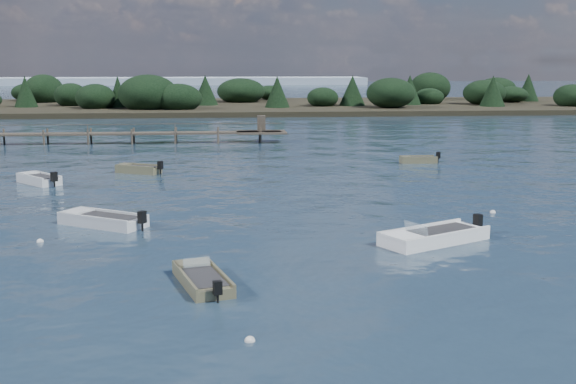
{
  "coord_description": "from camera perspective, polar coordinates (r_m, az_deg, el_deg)",
  "views": [
    {
      "loc": [
        -0.08,
        -25.32,
        8.22
      ],
      "look_at": [
        3.57,
        14.0,
        1.0
      ],
      "focal_mm": 45.0,
      "sensor_mm": 36.0,
      "label": 1
    }
  ],
  "objects": [
    {
      "name": "dinghy_mid_grey",
      "position": [
        37.65,
        -14.42,
        -2.32
      ],
      "size": [
        4.74,
        3.89,
        1.24
      ],
      "color": "silver",
      "rests_on": "ground"
    },
    {
      "name": "dinghy_mid_white_a",
      "position": [
        33.77,
        11.44,
        -3.64
      ],
      "size": [
        5.54,
        4.18,
        1.32
      ],
      "color": "white",
      "rests_on": "ground"
    },
    {
      "name": "buoy_d",
      "position": [
        41.05,
        15.88,
        -1.59
      ],
      "size": [
        0.32,
        0.32,
        0.32
      ],
      "primitive_type": "sphere",
      "color": "silver",
      "rests_on": "ground"
    },
    {
      "name": "ground",
      "position": [
        85.71,
        -5.24,
        4.81
      ],
      "size": [
        400.0,
        400.0,
        0.0
      ],
      "primitive_type": "plane",
      "color": "#172635",
      "rests_on": "ground"
    },
    {
      "name": "tender_far_white",
      "position": [
        54.52,
        -11.72,
        1.66
      ],
      "size": [
        3.64,
        2.58,
        1.25
      ],
      "color": "#6F6A4A",
      "rests_on": "ground"
    },
    {
      "name": "jetty",
      "position": [
        76.79,
        -21.73,
        4.22
      ],
      "size": [
        64.5,
        3.2,
        3.4
      ],
      "color": "#463E33",
      "rests_on": "ground"
    },
    {
      "name": "buoy_b",
      "position": [
        34.22,
        11.87,
        -3.76
      ],
      "size": [
        0.32,
        0.32,
        0.32
      ],
      "primitive_type": "sphere",
      "color": "silver",
      "rests_on": "ground"
    },
    {
      "name": "tender_far_grey_b",
      "position": [
        59.7,
        10.26,
        2.43
      ],
      "size": [
        3.26,
        1.2,
        1.12
      ],
      "color": "#6F6A4A",
      "rests_on": "ground"
    },
    {
      "name": "buoy_a",
      "position": [
        21.9,
        -3.04,
        -11.69
      ],
      "size": [
        0.32,
        0.32,
        0.32
      ],
      "primitive_type": "sphere",
      "color": "silver",
      "rests_on": "ground"
    },
    {
      "name": "far_headland",
      "position": [
        127.96,
        6.06,
        7.5
      ],
      "size": [
        190.0,
        40.0,
        5.8
      ],
      "color": "black",
      "rests_on": "ground"
    },
    {
      "name": "buoy_c",
      "position": [
        35.1,
        -19.0,
        -3.76
      ],
      "size": [
        0.32,
        0.32,
        0.32
      ],
      "primitive_type": "sphere",
      "color": "silver",
      "rests_on": "ground"
    },
    {
      "name": "dinghy_near_olive",
      "position": [
        27.18,
        -6.78,
        -7.02
      ],
      "size": [
        2.45,
        4.32,
        1.03
      ],
      "color": "#6F6A4A",
      "rests_on": "ground"
    },
    {
      "name": "tender_far_grey",
      "position": [
        51.59,
        -19.07,
        0.82
      ],
      "size": [
        3.46,
        3.64,
        1.29
      ],
      "color": "silver",
      "rests_on": "ground"
    }
  ]
}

